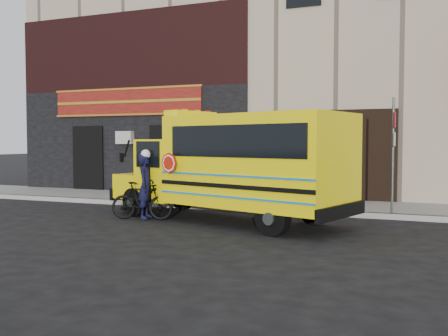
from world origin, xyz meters
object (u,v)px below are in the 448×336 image
Objects in this scene: bicycle at (142,201)px; cyclist at (146,188)px; school_bus at (236,164)px; sign_pole at (393,152)px.

cyclist is at bearing -94.56° from bicycle.
sign_pole is (3.71, 2.19, 0.30)m from school_bus.
bicycle is at bearing -168.55° from school_bus.
cyclist is (-6.09, -2.68, -0.95)m from sign_pole.
school_bus is 4.27× the size of bicycle.
bicycle is 0.37m from cyclist.
sign_pole is 6.72m from cyclist.
cyclist is (-2.37, -0.49, -0.65)m from school_bus.
school_bus is at bearing -149.45° from sign_pole.
bicycle is at bearing 86.13° from cyclist.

